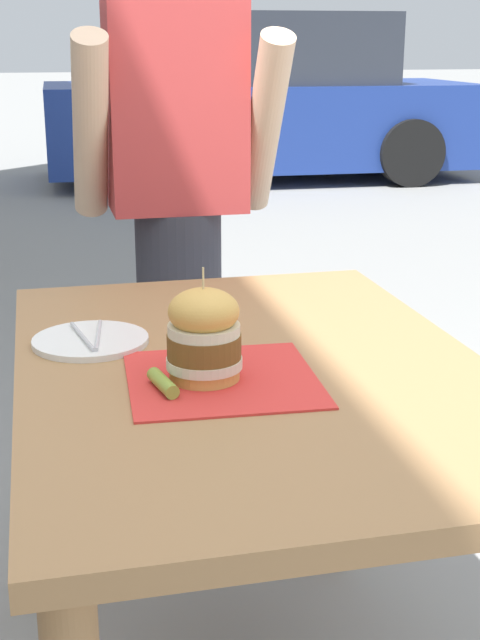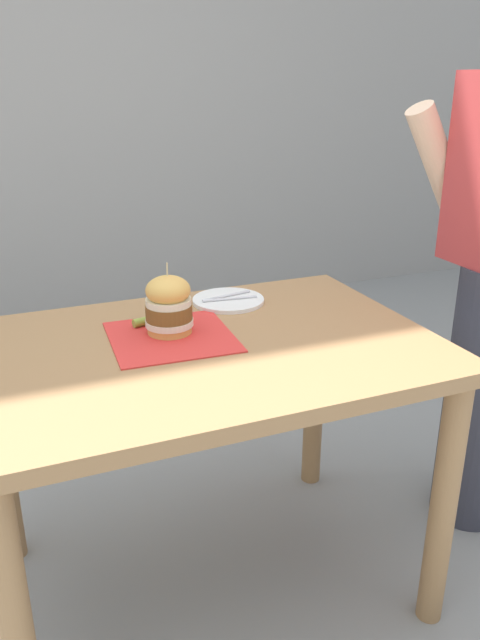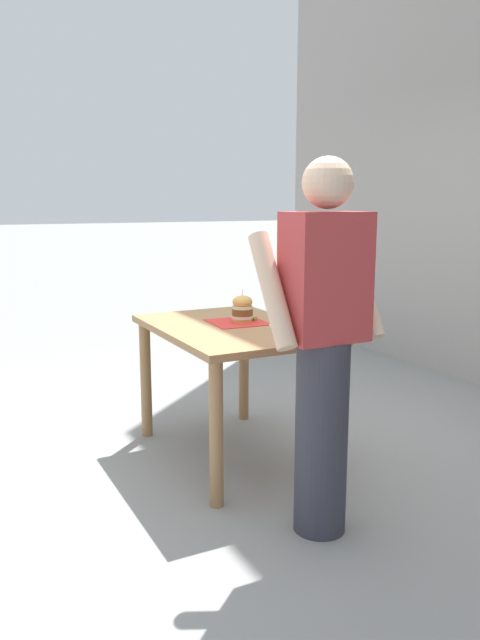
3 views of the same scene
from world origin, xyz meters
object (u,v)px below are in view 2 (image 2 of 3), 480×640
Objects in this scene: patio_table at (205,387)px; pickle_spear at (149,320)px; sandwich at (169,305)px; side_plate_with_forks at (228,300)px.

pickle_spear reaches higher than patio_table.
sandwich is 0.11m from pickle_spear.
patio_table is 6.20× the size of sandwich.
pickle_spear is at bearing -70.21° from side_plate_with_forks.
sandwich is 2.07× the size of pickle_spear.
patio_table is 0.35m from side_plate_with_forks.
side_plate_with_forks is at bearing 109.79° from pickle_spear.
sandwich is 0.88× the size of side_plate_with_forks.
patio_table is 0.24m from sandwich.
pickle_spear reaches higher than side_plate_with_forks.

